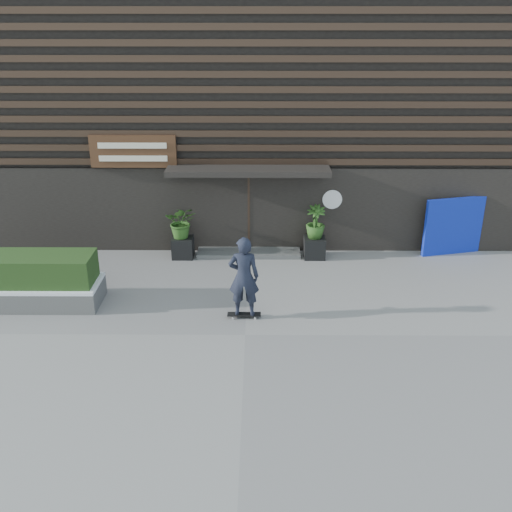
{
  "coord_description": "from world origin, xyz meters",
  "views": [
    {
      "loc": [
        0.31,
        -11.33,
        6.75
      ],
      "look_at": [
        0.23,
        1.89,
        1.1
      ],
      "focal_mm": 41.36,
      "sensor_mm": 36.0,
      "label": 1
    }
  ],
  "objects_px": {
    "planter_pot_left": "(183,247)",
    "planter_pot_right": "(314,247)",
    "blue_tarp": "(453,226)",
    "raised_bed": "(29,294)",
    "skateboarder": "(244,277)"
  },
  "relations": [
    {
      "from": "blue_tarp",
      "to": "skateboarder",
      "type": "distance_m",
      "value": 7.13
    },
    {
      "from": "planter_pot_left",
      "to": "raised_bed",
      "type": "relative_size",
      "value": 0.17
    },
    {
      "from": "raised_bed",
      "to": "blue_tarp",
      "type": "xyz_separation_m",
      "value": [
        11.24,
        3.22,
        0.6
      ]
    },
    {
      "from": "planter_pot_right",
      "to": "raised_bed",
      "type": "height_order",
      "value": "planter_pot_right"
    },
    {
      "from": "planter_pot_left",
      "to": "blue_tarp",
      "type": "height_order",
      "value": "blue_tarp"
    },
    {
      "from": "planter_pot_left",
      "to": "blue_tarp",
      "type": "xyz_separation_m",
      "value": [
        7.82,
        0.3,
        0.55
      ]
    },
    {
      "from": "planter_pot_left",
      "to": "blue_tarp",
      "type": "relative_size",
      "value": 0.33
    },
    {
      "from": "skateboarder",
      "to": "blue_tarp",
      "type": "bearing_deg",
      "value": 33.22
    },
    {
      "from": "planter_pot_left",
      "to": "skateboarder",
      "type": "bearing_deg",
      "value": -62.76
    },
    {
      "from": "planter_pot_right",
      "to": "raised_bed",
      "type": "relative_size",
      "value": 0.17
    },
    {
      "from": "planter_pot_left",
      "to": "blue_tarp",
      "type": "distance_m",
      "value": 7.85
    },
    {
      "from": "blue_tarp",
      "to": "skateboarder",
      "type": "relative_size",
      "value": 0.9
    },
    {
      "from": "blue_tarp",
      "to": "skateboarder",
      "type": "xyz_separation_m",
      "value": [
        -5.96,
        -3.91,
        0.2
      ]
    },
    {
      "from": "planter_pot_left",
      "to": "planter_pot_right",
      "type": "height_order",
      "value": "same"
    },
    {
      "from": "raised_bed",
      "to": "planter_pot_left",
      "type": "bearing_deg",
      "value": 40.55
    }
  ]
}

